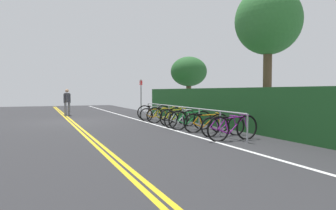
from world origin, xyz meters
TOP-DOWN VIEW (x-y plane):
  - ground_plane at (0.00, 0.00)m, footprint 33.67×11.22m
  - centre_line_yellow_inner at (0.00, -0.08)m, footprint 30.31×0.10m
  - centre_line_yellow_outer at (0.00, 0.08)m, footprint 30.31×0.10m
  - bike_lane_stripe_white at (0.00, 3.21)m, footprint 30.31×0.12m
  - bike_rack at (4.17, 3.95)m, footprint 8.45×0.05m
  - bicycle_0 at (0.53, 4.06)m, footprint 0.57×1.69m
  - bicycle_1 at (1.32, 3.88)m, footprint 0.46×1.69m
  - bicycle_2 at (2.29, 3.96)m, footprint 0.50×1.75m
  - bicycle_3 at (3.26, 4.03)m, footprint 0.59×1.65m
  - bicycle_4 at (4.11, 3.87)m, footprint 0.66×1.68m
  - bicycle_5 at (5.03, 3.86)m, footprint 0.59×1.65m
  - bicycle_6 at (5.98, 4.02)m, footprint 0.63×1.59m
  - bicycle_7 at (6.96, 4.07)m, footprint 0.46×1.65m
  - bicycle_8 at (7.83, 3.84)m, footprint 0.46×1.79m
  - pedestrian at (-3.84, 0.16)m, footprint 0.32×0.42m
  - sign_post_near at (-0.62, 3.74)m, footprint 0.36×0.06m
  - hedge_backdrop at (5.67, 5.92)m, footprint 17.40×1.32m
  - tree_near_left at (-2.80, 7.77)m, footprint 2.39×2.39m
  - tree_mid at (5.69, 6.95)m, footprint 2.60×2.60m

SIDE VIEW (x-z plane):
  - ground_plane at x=0.00m, z-range -0.05..0.00m
  - centre_line_yellow_inner at x=0.00m, z-range 0.00..0.00m
  - centre_line_yellow_outer at x=0.00m, z-range 0.00..0.00m
  - bike_lane_stripe_white at x=0.00m, z-range 0.00..0.00m
  - bicycle_1 at x=1.32m, z-range -0.02..0.66m
  - bicycle_7 at x=6.96m, z-range -0.02..0.67m
  - bicycle_6 at x=5.98m, z-range -0.02..0.70m
  - bicycle_4 at x=4.11m, z-range -0.02..0.71m
  - bicycle_3 at x=3.26m, z-range -0.02..0.73m
  - bicycle_2 at x=2.29m, z-range -0.02..0.74m
  - bicycle_5 at x=5.03m, z-range -0.02..0.74m
  - bicycle_0 at x=0.53m, z-range -0.02..0.76m
  - bicycle_8 at x=7.83m, z-range -0.02..0.77m
  - bike_rack at x=4.17m, z-range 0.21..1.04m
  - hedge_backdrop at x=5.67m, z-range 0.00..1.59m
  - pedestrian at x=-3.84m, z-range 0.11..1.71m
  - sign_post_near at x=-0.62m, z-range 0.22..2.32m
  - tree_near_left at x=-2.80m, z-range 0.86..4.59m
  - tree_mid at x=5.69m, z-range 1.40..6.97m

